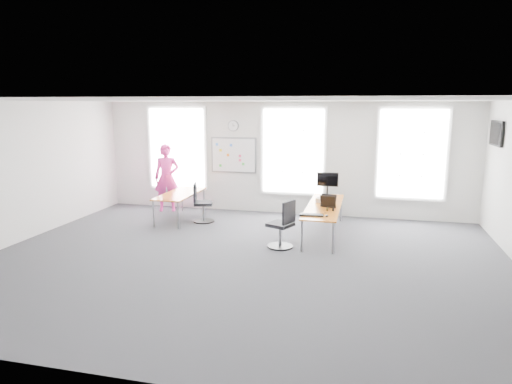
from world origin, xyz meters
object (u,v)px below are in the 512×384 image
(person, at_px, (167,178))
(keyboard, at_px, (312,215))
(chair_right, at_px, (283,227))
(chair_left, at_px, (201,205))
(monitor, at_px, (328,182))
(desk_right, at_px, (324,208))
(desk_left, at_px, (180,195))
(headphones, at_px, (330,209))

(person, height_order, keyboard, person)
(chair_right, height_order, chair_left, chair_right)
(chair_left, xyz_separation_m, monitor, (3.08, 0.74, 0.59))
(desk_right, height_order, keyboard, keyboard)
(chair_right, relative_size, chair_left, 1.01)
(desk_left, distance_m, keyboard, 3.88)
(desk_left, bearing_deg, person, 131.52)
(chair_left, relative_size, person, 0.53)
(person, distance_m, monitor, 4.42)
(desk_right, distance_m, headphones, 0.53)
(desk_right, height_order, monitor, monitor)
(desk_right, bearing_deg, person, 162.87)
(chair_right, distance_m, monitor, 2.51)
(chair_left, bearing_deg, desk_left, 63.83)
(chair_right, bearing_deg, person, -101.32)
(desk_left, bearing_deg, headphones, -14.95)
(monitor, bearing_deg, chair_right, -108.59)
(desk_left, xyz_separation_m, chair_right, (2.99, -1.71, -0.19))
(desk_left, xyz_separation_m, headphones, (3.89, -1.04, 0.09))
(desk_right, height_order, chair_left, chair_left)
(chair_left, height_order, monitor, monitor)
(person, xyz_separation_m, keyboard, (4.29, -2.38, -0.24))
(desk_right, distance_m, desk_left, 3.76)
(person, relative_size, keyboard, 3.79)
(person, bearing_deg, monitor, -20.85)
(desk_right, relative_size, keyboard, 5.67)
(desk_left, bearing_deg, chair_right, -29.75)
(desk_right, xyz_separation_m, person, (-4.45, 1.37, 0.30))
(chair_left, distance_m, headphones, 3.42)
(desk_right, xyz_separation_m, chair_left, (-3.11, 0.43, -0.20))
(desk_right, relative_size, monitor, 4.73)
(keyboard, xyz_separation_m, monitor, (0.13, 2.18, 0.34))
(headphones, bearing_deg, person, 161.92)
(keyboard, bearing_deg, chair_left, 150.25)
(chair_left, bearing_deg, monitor, -92.35)
(chair_left, xyz_separation_m, keyboard, (2.95, -1.44, 0.25))
(chair_left, height_order, person, person)
(chair_right, bearing_deg, monitor, -173.66)
(desk_right, distance_m, person, 4.67)
(chair_right, xyz_separation_m, person, (-3.72, 2.54, 0.49))
(desk_right, distance_m, chair_left, 3.15)
(desk_right, distance_m, keyboard, 1.02)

